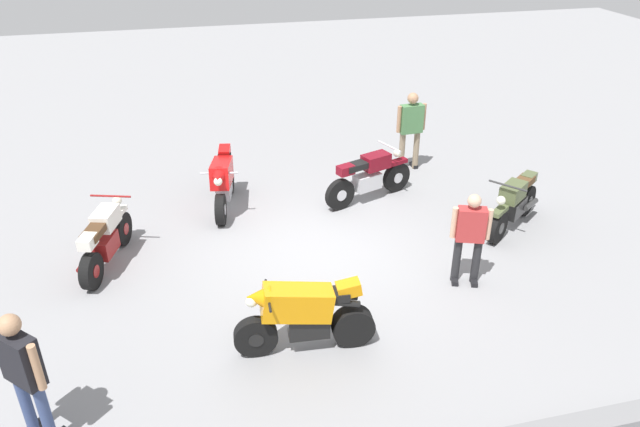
% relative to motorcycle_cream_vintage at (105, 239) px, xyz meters
% --- Properties ---
extents(ground_plane, '(40.00, 40.00, 0.00)m').
position_rel_motorcycle_cream_vintage_xyz_m(ground_plane, '(-3.56, 0.45, -0.49)').
color(ground_plane, gray).
extents(motorcycle_cream_vintage, '(0.92, 1.91, 1.07)m').
position_rel_motorcycle_cream_vintage_xyz_m(motorcycle_cream_vintage, '(0.00, 0.00, 0.00)').
color(motorcycle_cream_vintage, black).
rests_on(motorcycle_cream_vintage, ground).
extents(motorcycle_orange_sportbike, '(1.96, 0.70, 1.14)m').
position_rel_motorcycle_cream_vintage_xyz_m(motorcycle_orange_sportbike, '(-2.78, 2.86, 0.11)').
color(motorcycle_orange_sportbike, black).
rests_on(motorcycle_orange_sportbike, ground).
extents(motorcycle_maroon_cruiser, '(2.00, 0.92, 1.09)m').
position_rel_motorcycle_cream_vintage_xyz_m(motorcycle_maroon_cruiser, '(-5.01, -1.26, 0.03)').
color(motorcycle_maroon_cruiser, black).
rests_on(motorcycle_maroon_cruiser, ground).
extents(motorcycle_olive_vintage, '(1.63, 1.33, 1.07)m').
position_rel_motorcycle_cream_vintage_xyz_m(motorcycle_olive_vintage, '(-7.30, 0.45, 0.00)').
color(motorcycle_olive_vintage, black).
rests_on(motorcycle_olive_vintage, ground).
extents(motorcycle_red_sportbike, '(0.74, 1.95, 1.14)m').
position_rel_motorcycle_cream_vintage_xyz_m(motorcycle_red_sportbike, '(-2.13, -1.61, 0.11)').
color(motorcycle_red_sportbike, black).
rests_on(motorcycle_red_sportbike, ground).
extents(person_in_red_shirt, '(0.61, 0.43, 1.57)m').
position_rel_motorcycle_cream_vintage_xyz_m(person_in_red_shirt, '(-5.67, 1.87, 0.39)').
color(person_in_red_shirt, '#262628').
rests_on(person_in_red_shirt, ground).
extents(person_in_black_shirt, '(0.57, 0.56, 1.78)m').
position_rel_motorcycle_cream_vintage_xyz_m(person_in_black_shirt, '(0.51, 3.65, 0.55)').
color(person_in_black_shirt, '#384772').
rests_on(person_in_black_shirt, ground).
extents(person_in_green_shirt, '(0.68, 0.33, 1.78)m').
position_rel_motorcycle_cream_vintage_xyz_m(person_in_green_shirt, '(-6.36, -2.51, 0.55)').
color(person_in_green_shirt, gray).
rests_on(person_in_green_shirt, ground).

